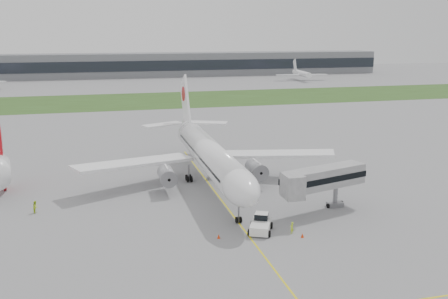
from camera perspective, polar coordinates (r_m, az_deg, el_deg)
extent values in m
plane|color=gray|center=(86.36, -1.08, -4.80)|extent=(600.00, 600.00, 0.00)
cube|color=#30491B|center=(202.56, -8.97, 5.57)|extent=(600.00, 50.00, 0.02)
cube|color=slate|center=(311.09, -11.04, 9.45)|extent=(320.00, 22.00, 14.00)
cube|color=#1F232C|center=(300.13, -10.90, 9.32)|extent=(320.00, 0.60, 6.00)
cylinder|color=white|center=(88.56, -1.69, -0.57)|extent=(5.00, 38.00, 5.00)
ellipsoid|color=white|center=(70.37, 1.82, -4.27)|extent=(5.00, 11.00, 5.00)
cube|color=black|center=(69.19, 2.06, -3.80)|extent=(3.20, 1.54, 1.14)
cone|color=white|center=(109.47, -4.24, 2.53)|extent=(5.00, 10.53, 6.16)
cube|color=white|center=(88.97, -10.17, -1.51)|extent=(22.13, 13.52, 1.70)
cube|color=white|center=(94.31, 5.77, -0.52)|extent=(22.13, 13.52, 1.70)
cylinder|color=#9D9DA2|center=(85.50, -6.55, -2.97)|extent=(2.70, 5.20, 2.70)
cylinder|color=#9D9DA2|center=(88.95, 3.71, -2.26)|extent=(2.70, 5.20, 2.70)
cube|color=white|center=(110.10, -4.42, 5.28)|extent=(0.45, 10.90, 12.76)
cylinder|color=#A40911|center=(110.81, -4.53, 6.37)|extent=(0.60, 3.20, 3.20)
cube|color=white|center=(111.09, -7.01, 2.83)|extent=(9.54, 6.34, 0.35)
cube|color=white|center=(112.77, -1.96, 3.08)|extent=(9.54, 6.34, 0.35)
cylinder|color=gray|center=(72.15, 1.69, -7.22)|extent=(0.24, 0.24, 3.10)
cylinder|color=black|center=(92.12, -4.03, -3.30)|extent=(1.40, 1.10, 1.10)
cylinder|color=black|center=(93.42, -0.16, -3.03)|extent=(1.40, 1.10, 1.10)
cube|color=white|center=(69.42, 4.19, -8.76)|extent=(4.19, 5.16, 1.21)
cube|color=white|center=(70.17, 4.31, -7.64)|extent=(2.32, 2.22, 1.01)
cube|color=black|center=(70.15, 4.32, -7.60)|extent=(2.39, 2.29, 0.85)
cylinder|color=black|center=(71.09, 3.22, -8.51)|extent=(0.70, 0.97, 0.91)
cylinder|color=black|center=(70.83, 5.43, -8.63)|extent=(0.70, 0.97, 0.91)
cylinder|color=black|center=(68.32, 2.89, -9.44)|extent=(0.70, 0.97, 0.91)
cylinder|color=black|center=(68.05, 5.19, -9.57)|extent=(0.70, 0.97, 0.91)
cube|color=#ADADB0|center=(77.00, 11.31, -3.17)|extent=(14.67, 6.92, 3.08)
cube|color=black|center=(77.00, 11.31, -3.17)|extent=(14.90, 7.08, 0.92)
cube|color=#ADADB0|center=(72.11, 7.86, -4.17)|extent=(2.67, 3.49, 3.49)
cylinder|color=gray|center=(80.37, 12.61, -5.07)|extent=(0.72, 0.72, 3.90)
cube|color=gray|center=(80.87, 12.56, -6.14)|extent=(2.77, 2.06, 0.72)
cylinder|color=black|center=(80.01, 11.85, -6.31)|extent=(0.49, 0.78, 0.72)
cylinder|color=black|center=(81.75, 13.25, -5.96)|extent=(0.49, 0.78, 0.72)
cone|color=red|center=(67.42, -0.61, -9.88)|extent=(0.43, 0.43, 0.59)
cone|color=red|center=(68.48, 8.95, -9.67)|extent=(0.45, 0.45, 0.62)
imported|color=#C9F328|center=(69.41, 7.76, -8.84)|extent=(0.72, 0.67, 1.66)
imported|color=#BAE225|center=(81.32, -20.74, -6.15)|extent=(0.90, 1.06, 1.91)
cube|color=#A40911|center=(94.40, -24.02, -0.94)|extent=(1.97, 9.67, 12.23)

